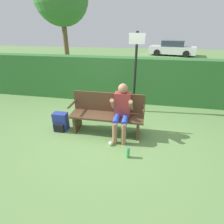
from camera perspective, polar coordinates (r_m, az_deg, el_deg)
The scene contains 9 objects.
ground_plane at distance 4.43m, azimuth -1.68°, elevation -6.59°, with size 40.00×40.00×0.00m, color #668E4C.
hedge_back at distance 6.15m, azimuth 2.73°, elevation 10.52°, with size 12.00×0.53×1.50m.
park_bench at distance 4.25m, azimuth -1.55°, elevation -0.51°, with size 1.77×0.51×0.97m.
person_seated at distance 3.98m, azimuth 3.23°, elevation 0.99°, with size 0.50×0.63×1.27m.
backpack at distance 4.62m, azimuth -16.44°, elevation -3.13°, with size 0.35×0.29×0.46m.
water_bottle at distance 3.61m, azimuth 5.23°, elevation -13.19°, with size 0.07×0.07×0.23m.
signpost at distance 5.14m, azimuth 7.65°, elevation 14.02°, with size 0.43×0.09×2.30m.
parked_car at distance 18.18m, azimuth 19.13°, elevation 19.03°, with size 4.33×2.55×1.32m.
litter_crumple at distance 3.95m, azimuth -0.43°, elevation -10.21°, with size 0.09×0.09×0.09m.
Camera 1 is at (0.82, -3.64, 2.38)m, focal length 28.00 mm.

